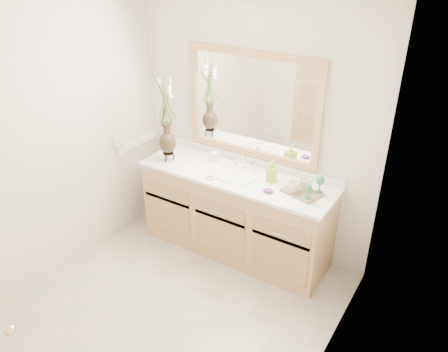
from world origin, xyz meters
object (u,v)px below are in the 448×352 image
Objects in this scene: flower_vase at (165,108)px; tumbler at (214,157)px; soap_bottle at (272,172)px; tray at (302,193)px.

flower_vase reaches higher than tumbler.
tumbler is at bearing 160.77° from soap_bottle.
tray is (0.96, -0.12, -0.04)m from tumbler.
flower_vase is 0.65m from tumbler.
tumbler is 0.97m from tray.
tumbler is 0.54× the size of soap_bottle.
tumbler reaches higher than tray.
flower_vase is at bearing 174.46° from soap_bottle.
soap_bottle reaches higher than tray.
soap_bottle is 0.56× the size of tray.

